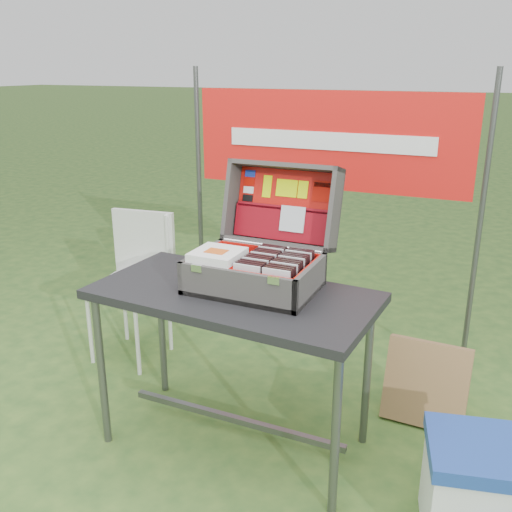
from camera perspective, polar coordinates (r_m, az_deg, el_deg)
The scene contains 95 objects.
ground at distance 2.83m, azimuth -0.94°, elevation -18.53°, with size 80.00×80.00×0.00m, color #2C5221.
table at distance 2.65m, azimuth -2.19°, elevation -11.27°, with size 1.23×0.62×0.77m, color #242427, non-canonical shape.
table_top at distance 2.49m, azimuth -2.29°, elevation -3.98°, with size 1.23×0.62×0.04m, color #242427.
table_leg_fl at distance 2.76m, azimuth -15.16°, elevation -11.22°, with size 0.04×0.04×0.73m, color #59595B.
table_leg_fr at distance 2.30m, azimuth 7.96°, elevation -17.25°, with size 0.04×0.04×0.73m, color #59595B.
table_leg_bl at distance 3.11m, azimuth -9.40°, elevation -7.28°, with size 0.04×0.04×0.73m, color #59595B.
table_leg_br at distance 2.71m, azimuth 11.06°, elevation -11.48°, with size 0.04×0.04×0.73m, color #59595B.
table_brace at distance 2.80m, azimuth -2.12°, elevation -15.99°, with size 1.08×0.03×0.03m, color #59595B.
suitcase at distance 2.48m, azimuth 0.38°, elevation 2.50°, with size 0.54×0.55×0.50m, color #504D49, non-canonical shape.
suitcase_base_bottom at distance 2.51m, azimuth -0.20°, elevation -3.10°, with size 0.54×0.39×0.02m, color #504D49.
suitcase_base_wall_front at distance 2.33m, azimuth -2.06°, elevation -3.19°, with size 0.54×0.02×0.14m, color #504D49.
suitcase_base_wall_back at distance 2.64m, azimuth 1.45°, elevation -0.52°, with size 0.54×0.02×0.14m, color #504D49.
suitcase_base_wall_left at distance 2.60m, azimuth -5.41°, elevation -0.95°, with size 0.02×0.39×0.14m, color #504D49.
suitcase_base_wall_right at distance 2.39m, azimuth 5.46°, elevation -2.65°, with size 0.02×0.39×0.14m, color #504D49.
suitcase_liner_floor at distance 2.50m, azimuth -0.20°, elevation -2.81°, with size 0.50×0.34×0.01m, color red.
suitcase_latch_left at distance 2.38m, azimuth -5.94°, elevation -1.23°, with size 0.05×0.01×0.03m, color silver.
suitcase_latch_right at distance 2.23m, azimuth 1.80°, elevation -2.48°, with size 0.05×0.01×0.03m, color silver.
suitcase_hinge at distance 2.63m, azimuth 1.55°, elevation 1.03°, with size 0.02×0.02×0.49m, color silver.
suitcase_lid_back at distance 2.75m, azimuth 3.04°, elevation 5.07°, with size 0.54×0.39×0.02m, color #504D49.
suitcase_lid_rim_far at distance 2.70m, azimuth 3.01°, elevation 8.98°, with size 0.54×0.02×0.14m, color #504D49.
suitcase_lid_rim_near at distance 2.69m, azimuth 2.15°, elevation 1.28°, with size 0.54×0.02×0.14m, color #504D49.
suitcase_lid_rim_left at distance 2.79m, azimuth -2.38°, elevation 5.64°, with size 0.02×0.39×0.14m, color #504D49.
suitcase_lid_rim_right at distance 2.61m, azimuth 7.88°, elevation 4.55°, with size 0.02×0.39×0.14m, color #504D49.
suitcase_lid_liner at distance 2.73m, azimuth 2.94°, elevation 5.08°, with size 0.49×0.34×0.01m, color red.
suitcase_liner_wall_front at distance 2.34m, azimuth -1.92°, elevation -2.83°, with size 0.50×0.01×0.12m, color red.
suitcase_liner_wall_back at distance 2.63m, azimuth 1.33°, elevation -0.39°, with size 0.50×0.01×0.12m, color red.
suitcase_liner_wall_left at distance 2.59m, azimuth -5.15°, elevation -0.77°, with size 0.01×0.34×0.12m, color red.
suitcase_liner_wall_right at distance 2.39m, azimuth 5.16°, elevation -2.37°, with size 0.01×0.34×0.12m, color red.
suitcase_lid_pocket at distance 2.72m, azimuth 2.59°, elevation 3.23°, with size 0.48×0.15×0.03m, color maroon.
suitcase_pocket_edge at distance 2.71m, azimuth 2.72°, elevation 4.85°, with size 0.47×0.02×0.02m, color maroon.
suitcase_pocket_cd at distance 2.68m, azimuth 3.67°, elevation 3.71°, with size 0.12×0.12×0.01m, color silver.
lid_sticker_cc_a at distance 2.81m, azimuth -0.58°, elevation 8.25°, with size 0.05×0.03×0.00m, color #1933B2.
lid_sticker_cc_b at distance 2.81m, azimuth -0.67°, elevation 7.44°, with size 0.05×0.03×0.00m, color #BB0E03.
lid_sticker_cc_c at distance 2.81m, azimuth -0.75°, elevation 6.63°, with size 0.05×0.03×0.00m, color white.
lid_sticker_cc_d at distance 2.81m, azimuth -0.84°, elevation 5.82°, with size 0.05×0.03×0.00m, color black.
lid_card_neon_tall at distance 2.77m, azimuth 1.12°, elevation 6.97°, with size 0.04×0.11×0.00m, color #D7F703.
lid_card_neon_main at distance 2.73m, azimuth 3.09°, elevation 6.79°, with size 0.11×0.08×0.00m, color #D7F703.
lid_card_neon_small at distance 2.70m, azimuth 4.71°, elevation 6.63°, with size 0.05×0.08×0.00m, color #D7F703.
lid_sticker_band at distance 2.67m, azimuth 6.67°, elevation 6.43°, with size 0.10×0.10×0.00m, color #BB0E03.
lid_sticker_band_bar at distance 2.67m, azimuth 6.74°, elevation 7.07°, with size 0.09×0.02×0.00m, color black.
cd_left_0 at distance 2.34m, azimuth -0.94°, elevation -2.49°, with size 0.12×0.01×0.14m, color silver.
cd_left_1 at distance 2.36m, azimuth -0.72°, elevation -2.32°, with size 0.12×0.01×0.14m, color black.
cd_left_2 at distance 2.37m, azimuth -0.50°, elevation -2.16°, with size 0.12×0.01×0.14m, color black.
cd_left_3 at distance 2.39m, azimuth -0.29°, elevation -1.99°, with size 0.12×0.01×0.14m, color black.
cd_left_4 at distance 2.41m, azimuth -0.08°, elevation -1.83°, with size 0.12×0.01×0.14m, color silver.
cd_left_5 at distance 2.43m, azimuth 0.13°, elevation -1.67°, with size 0.12×0.01×0.14m, color black.
cd_left_6 at distance 2.45m, azimuth 0.33°, elevation -1.52°, with size 0.12×0.01×0.14m, color black.
cd_left_7 at distance 2.46m, azimuth 0.53°, elevation -1.36°, with size 0.12×0.01×0.14m, color black.
cd_left_8 at distance 2.48m, azimuth 0.73°, elevation -1.21°, with size 0.12×0.01×0.14m, color silver.
cd_left_9 at distance 2.50m, azimuth 0.93°, elevation -1.06°, with size 0.12×0.01×0.14m, color black.
cd_left_10 at distance 2.52m, azimuth 1.12°, elevation -0.91°, with size 0.12×0.01×0.14m, color black.
cd_left_11 at distance 2.54m, azimuth 1.31°, elevation -0.77°, with size 0.12×0.01×0.14m, color black.
cd_left_12 at distance 2.56m, azimuth 1.50°, elevation -0.63°, with size 0.12×0.01×0.14m, color silver.
cd_left_13 at distance 2.57m, azimuth 1.68°, elevation -0.48°, with size 0.12×0.01×0.14m, color black.
cd_left_14 at distance 2.59m, azimuth 1.86°, elevation -0.35°, with size 0.12×0.01×0.14m, color black.
cd_right_0 at distance 2.29m, azimuth 2.01°, elevation -2.97°, with size 0.12×0.01×0.14m, color silver.
cd_right_1 at distance 2.31m, azimuth 2.21°, elevation -2.79°, with size 0.12×0.01×0.14m, color black.
cd_right_2 at distance 2.33m, azimuth 2.41°, elevation -2.62°, with size 0.12×0.01×0.14m, color black.
cd_right_3 at distance 2.34m, azimuth 2.61°, elevation -2.45°, with size 0.12×0.01×0.14m, color black.
cd_right_4 at distance 2.36m, azimuth 2.80°, elevation -2.28°, with size 0.12×0.01×0.14m, color silver.
cd_right_5 at distance 2.38m, azimuth 2.99°, elevation -2.12°, with size 0.12×0.01×0.14m, color black.
cd_right_6 at distance 2.40m, azimuth 3.17°, elevation -1.95°, with size 0.12×0.01×0.14m, color black.
cd_right_7 at distance 2.42m, azimuth 3.36°, elevation -1.79°, with size 0.12×0.01×0.14m, color black.
cd_right_8 at distance 2.44m, azimuth 3.54°, elevation -1.64°, with size 0.12×0.01×0.14m, color silver.
cd_right_9 at distance 2.46m, azimuth 3.71°, elevation -1.48°, with size 0.12×0.01×0.14m, color black.
cd_right_10 at distance 2.47m, azimuth 3.89°, elevation -1.33°, with size 0.12×0.01×0.14m, color black.
cd_right_11 at distance 2.49m, azimuth 4.06°, elevation -1.18°, with size 0.12×0.01×0.14m, color black.
cd_right_12 at distance 2.51m, azimuth 4.23°, elevation -1.03°, with size 0.12×0.01×0.14m, color silver.
cd_right_13 at distance 2.53m, azimuth 4.40°, elevation -0.88°, with size 0.12×0.01×0.14m, color black.
cd_right_14 at distance 2.55m, azimuth 4.56°, elevation -0.74°, with size 0.12×0.01×0.14m, color black.
songbook_0 at distance 2.46m, azimuth -3.87°, elevation -0.20°, with size 0.20×0.20×0.01m, color white.
songbook_1 at distance 2.45m, azimuth -3.87°, elevation -0.09°, with size 0.20×0.20×0.01m, color white.
songbook_2 at distance 2.45m, azimuth -3.87°, elevation 0.02°, with size 0.20×0.20×0.01m, color white.
songbook_3 at distance 2.45m, azimuth -3.87°, elevation 0.13°, with size 0.20×0.20×0.01m, color white.
songbook_4 at distance 2.45m, azimuth -3.88°, elevation 0.24°, with size 0.20×0.20×0.01m, color white.
songbook_5 at distance 2.45m, azimuth -3.88°, elevation 0.35°, with size 0.20×0.20×0.01m, color white.
songbook_6 at distance 2.45m, azimuth -3.88°, elevation 0.47°, with size 0.20×0.20×0.01m, color white.
songbook_graphic at distance 2.44m, azimuth -3.99°, elevation 0.49°, with size 0.09×0.07×0.00m, color #D85919.
cooler at distance 2.43m, azimuth 22.28°, elevation -21.16°, with size 0.47×0.36×0.41m, color white, non-canonical shape.
cooler_body at distance 2.45m, azimuth 22.19°, elevation -21.67°, with size 0.45×0.34×0.36m, color white.
cooler_lid at distance 2.32m, azimuth 22.84°, elevation -17.72°, with size 0.47×0.36×0.06m, color #1D4097.
chair at distance 3.47m, azimuth -12.67°, elevation -3.29°, with size 0.40×0.44×0.88m, color silver, non-canonical shape.
chair_seat at distance 3.47m, azimuth -12.68°, elevation -3.14°, with size 0.40×0.40×0.03m, color silver.
chair_backrest at distance 3.54m, azimuth -11.11°, elevation 1.18°, with size 0.40×0.03×0.42m, color silver.
chair_leg_fl at distance 3.54m, azimuth -16.29°, elevation -6.98°, with size 0.02×0.02×0.45m, color silver.
chair_leg_fr at distance 3.34m, azimuth -11.79°, elevation -8.16°, with size 0.02×0.02×0.45m, color silver.
chair_leg_bl at distance 3.77m, azimuth -12.99°, elevation -5.04°, with size 0.02×0.02×0.45m, color silver.
chair_leg_br at distance 3.59m, azimuth -8.63°, elevation -6.01°, with size 0.02×0.02×0.45m, color silver.
chair_upright_left at distance 3.64m, azimuth -13.29°, elevation 1.35°, with size 0.02×0.02×0.42m, color silver.
chair_upright_right at distance 3.45m, azimuth -8.79°, elevation 0.69°, with size 0.02×0.02×0.42m, color silver.
cardboard_box at distance 3.00m, azimuth 16.63°, elevation -12.15°, with size 0.40×0.06×0.42m, color #8E6547.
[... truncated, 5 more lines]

